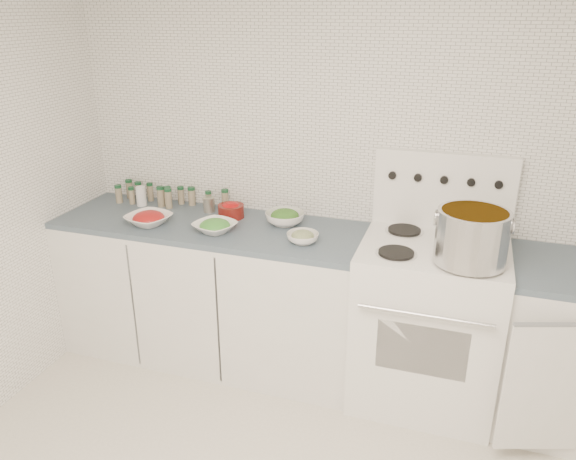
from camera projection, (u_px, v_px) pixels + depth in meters
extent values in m
cube|color=white|center=(360.00, 164.00, 3.24)|extent=(3.50, 0.02, 2.50)
cube|color=white|center=(213.00, 293.00, 3.50)|extent=(1.85, 0.62, 0.86)
cube|color=#405061|center=(209.00, 226.00, 3.33)|extent=(1.85, 0.62, 0.03)
cube|color=white|center=(427.00, 325.00, 3.10)|extent=(0.76, 0.65, 0.92)
cube|color=black|center=(422.00, 350.00, 2.80)|extent=(0.45, 0.01, 0.28)
cylinder|color=silver|center=(425.00, 316.00, 2.68)|extent=(0.65, 0.02, 0.02)
cube|color=white|center=(435.00, 248.00, 2.92)|extent=(0.76, 0.65, 0.01)
cube|color=white|center=(443.00, 191.00, 3.10)|extent=(0.76, 0.06, 0.43)
cylinder|color=silver|center=(396.00, 253.00, 2.83)|extent=(0.21, 0.21, 0.01)
cylinder|color=black|center=(396.00, 252.00, 2.83)|extent=(0.18, 0.18, 0.01)
cylinder|color=silver|center=(471.00, 263.00, 2.73)|extent=(0.21, 0.21, 0.01)
cylinder|color=black|center=(471.00, 262.00, 2.73)|extent=(0.18, 0.18, 0.01)
cylinder|color=silver|center=(404.00, 231.00, 3.11)|extent=(0.21, 0.21, 0.01)
cylinder|color=black|center=(404.00, 230.00, 3.11)|extent=(0.18, 0.18, 0.01)
cylinder|color=silver|center=(472.00, 239.00, 3.01)|extent=(0.21, 0.21, 0.01)
cylinder|color=black|center=(472.00, 238.00, 3.01)|extent=(0.18, 0.18, 0.01)
cylinder|color=black|center=(392.00, 175.00, 3.12)|extent=(0.04, 0.02, 0.04)
cylinder|color=black|center=(418.00, 177.00, 3.08)|extent=(0.04, 0.02, 0.04)
cylinder|color=black|center=(444.00, 180.00, 3.04)|extent=(0.04, 0.02, 0.04)
cylinder|color=black|center=(471.00, 182.00, 3.00)|extent=(0.04, 0.02, 0.04)
cylinder|color=black|center=(499.00, 185.00, 2.96)|extent=(0.04, 0.02, 0.04)
cube|color=white|center=(545.00, 389.00, 2.63)|extent=(0.39, 0.14, 0.70)
cylinder|color=silver|center=(472.00, 237.00, 2.67)|extent=(0.34, 0.34, 0.26)
cylinder|color=orange|center=(475.00, 214.00, 2.62)|extent=(0.31, 0.31, 0.03)
torus|color=silver|center=(436.00, 217.00, 2.69)|extent=(0.01, 0.08, 0.08)
torus|color=silver|center=(514.00, 226.00, 2.59)|extent=(0.01, 0.08, 0.08)
imported|color=white|center=(149.00, 219.00, 3.29)|extent=(0.30, 0.30, 0.06)
ellipsoid|color=#B71E0F|center=(149.00, 217.00, 3.29)|extent=(0.18, 0.18, 0.08)
imported|color=white|center=(215.00, 227.00, 3.19)|extent=(0.29, 0.29, 0.06)
ellipsoid|color=#30852B|center=(215.00, 225.00, 3.18)|extent=(0.17, 0.17, 0.07)
imported|color=white|center=(285.00, 218.00, 3.30)|extent=(0.30, 0.30, 0.07)
ellipsoid|color=#235D1A|center=(285.00, 215.00, 3.29)|extent=(0.17, 0.17, 0.07)
imported|color=white|center=(303.00, 238.00, 3.04)|extent=(0.21, 0.21, 0.05)
ellipsoid|color=#30481C|center=(303.00, 235.00, 3.04)|extent=(0.12, 0.12, 0.06)
cylinder|color=#601510|center=(231.00, 211.00, 3.40)|extent=(0.16, 0.16, 0.08)
ellipsoid|color=#AE0D0C|center=(231.00, 207.00, 3.39)|extent=(0.12, 0.12, 0.06)
cylinder|color=white|center=(141.00, 196.00, 3.59)|extent=(0.08, 0.08, 0.12)
cylinder|color=#A79E8E|center=(209.00, 205.00, 3.49)|extent=(0.09, 0.09, 0.09)
cylinder|color=gray|center=(130.00, 190.00, 3.74)|extent=(0.04, 0.04, 0.11)
cylinder|color=#134425|center=(129.00, 181.00, 3.71)|extent=(0.04, 0.04, 0.02)
cylinder|color=gray|center=(139.00, 192.00, 3.72)|extent=(0.04, 0.04, 0.10)
cylinder|color=#134425|center=(138.00, 183.00, 3.70)|extent=(0.04, 0.04, 0.02)
cylinder|color=gray|center=(150.00, 193.00, 3.68)|extent=(0.04, 0.04, 0.10)
cylinder|color=#134425|center=(150.00, 184.00, 3.66)|extent=(0.04, 0.04, 0.02)
cylinder|color=gray|center=(168.00, 196.00, 3.64)|extent=(0.05, 0.05, 0.10)
cylinder|color=#134425|center=(167.00, 188.00, 3.61)|extent=(0.05, 0.05, 0.02)
cylinder|color=gray|center=(181.00, 197.00, 3.63)|extent=(0.04, 0.04, 0.10)
cylinder|color=#134425|center=(180.00, 188.00, 3.61)|extent=(0.04, 0.04, 0.02)
cylinder|color=gray|center=(192.00, 197.00, 3.61)|extent=(0.04, 0.04, 0.10)
cylinder|color=#134425|center=(191.00, 189.00, 3.58)|extent=(0.05, 0.05, 0.02)
cylinder|color=gray|center=(209.00, 201.00, 3.56)|extent=(0.04, 0.04, 0.09)
cylinder|color=#134425|center=(208.00, 192.00, 3.54)|extent=(0.04, 0.04, 0.02)
cylinder|color=gray|center=(225.00, 201.00, 3.54)|extent=(0.04, 0.04, 0.11)
cylinder|color=#134425|center=(225.00, 191.00, 3.51)|extent=(0.04, 0.04, 0.02)
cylinder|color=gray|center=(119.00, 195.00, 3.65)|extent=(0.04, 0.04, 0.10)
cylinder|color=#134425|center=(118.00, 186.00, 3.63)|extent=(0.04, 0.04, 0.02)
cylinder|color=gray|center=(132.00, 197.00, 3.63)|extent=(0.04, 0.04, 0.10)
cylinder|color=#134425|center=(131.00, 188.00, 3.61)|extent=(0.04, 0.04, 0.02)
cylinder|color=gray|center=(161.00, 198.00, 3.58)|extent=(0.05, 0.05, 0.11)
cylinder|color=#134425|center=(160.00, 188.00, 3.55)|extent=(0.05, 0.05, 0.02)
cylinder|color=gray|center=(169.00, 200.00, 3.55)|extent=(0.04, 0.04, 0.11)
cylinder|color=#134425|center=(168.00, 190.00, 3.52)|extent=(0.05, 0.05, 0.02)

